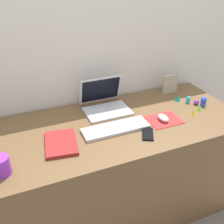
# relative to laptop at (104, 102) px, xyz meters

# --- Properties ---
(ground_plane) EXTENTS (6.00, 6.00, 0.00)m
(ground_plane) POSITION_rel_laptop_xyz_m (-0.05, -0.21, -0.79)
(ground_plane) COLOR slate
(back_wall) EXTENTS (2.96, 0.05, 1.47)m
(back_wall) POSITION_rel_laptop_xyz_m (-0.05, 0.18, -0.06)
(back_wall) COLOR silver
(back_wall) RESTS_ON ground_plane
(desk) EXTENTS (1.76, 0.72, 0.74)m
(desk) POSITION_rel_laptop_xyz_m (-0.05, -0.21, -0.42)
(desk) COLOR brown
(desk) RESTS_ON ground_plane
(laptop) EXTENTS (0.30, 0.27, 0.21)m
(laptop) POSITION_rel_laptop_xyz_m (0.00, 0.00, 0.00)
(laptop) COLOR silver
(laptop) RESTS_ON desk
(keyboard) EXTENTS (0.41, 0.13, 0.02)m
(keyboard) POSITION_rel_laptop_xyz_m (-0.03, -0.28, -0.04)
(keyboard) COLOR silver
(keyboard) RESTS_ON desk
(mousepad) EXTENTS (0.21, 0.17, 0.00)m
(mousepad) POSITION_rel_laptop_xyz_m (0.30, -0.29, -0.05)
(mousepad) COLOR red
(mousepad) RESTS_ON desk
(mouse) EXTENTS (0.06, 0.10, 0.03)m
(mouse) POSITION_rel_laptop_xyz_m (0.29, -0.30, -0.03)
(mouse) COLOR silver
(mouse) RESTS_ON mousepad
(cell_phone) EXTENTS (0.12, 0.14, 0.01)m
(cell_phone) POSITION_rel_laptop_xyz_m (0.12, -0.40, -0.05)
(cell_phone) COLOR black
(cell_phone) RESTS_ON desk
(notebook_pad) EXTENTS (0.20, 0.26, 0.02)m
(notebook_pad) POSITION_rel_laptop_xyz_m (-0.37, -0.30, -0.04)
(notebook_pad) COLOR maroon
(notebook_pad) RESTS_ON desk
(picture_frame) EXTENTS (0.12, 0.02, 0.15)m
(picture_frame) POSITION_rel_laptop_xyz_m (0.56, 0.03, 0.02)
(picture_frame) COLOR #B2A58C
(picture_frame) RESTS_ON desk
(coffee_mug) EXTENTS (0.08, 0.08, 0.09)m
(coffee_mug) POSITION_rel_laptop_xyz_m (-0.68, -0.42, -0.01)
(coffee_mug) COLOR purple
(coffee_mug) RESTS_ON desk
(toy_figurine_lime) EXTENTS (0.04, 0.04, 0.04)m
(toy_figurine_lime) POSITION_rel_laptop_xyz_m (0.59, -0.27, -0.03)
(toy_figurine_lime) COLOR #8CDB33
(toy_figurine_lime) RESTS_ON desk
(toy_figurine_cyan) EXTENTS (0.03, 0.03, 0.05)m
(toy_figurine_cyan) POSITION_rel_laptop_xyz_m (0.59, -0.15, -0.03)
(toy_figurine_cyan) COLOR #28B7CC
(toy_figurine_cyan) RESTS_ON desk
(toy_figurine_purple) EXTENTS (0.03, 0.03, 0.04)m
(toy_figurine_purple) POSITION_rel_laptop_xyz_m (0.62, -0.20, -0.03)
(toy_figurine_purple) COLOR purple
(toy_figurine_purple) RESTS_ON desk
(toy_figurine_blue) EXTENTS (0.04, 0.04, 0.07)m
(toy_figurine_blue) POSITION_rel_laptop_xyz_m (0.66, -0.23, -0.02)
(toy_figurine_blue) COLOR blue
(toy_figurine_blue) RESTS_ON desk
(toy_figurine_teal) EXTENTS (0.04, 0.04, 0.05)m
(toy_figurine_teal) POSITION_rel_laptop_xyz_m (0.54, -0.10, -0.03)
(toy_figurine_teal) COLOR teal
(toy_figurine_teal) RESTS_ON desk
(toy_figurine_yellow) EXTENTS (0.03, 0.03, 0.04)m
(toy_figurine_yellow) POSITION_rel_laptop_xyz_m (0.51, -0.31, -0.03)
(toy_figurine_yellow) COLOR yellow
(toy_figurine_yellow) RESTS_ON desk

